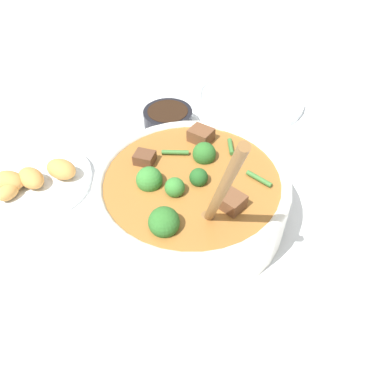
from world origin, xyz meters
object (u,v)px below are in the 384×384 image
(condiment_bowl, at_px, (168,118))
(food_plate, at_px, (34,180))
(stew_bowl, at_px, (192,195))
(empty_plate, at_px, (249,98))

(condiment_bowl, relative_size, food_plate, 0.51)
(stew_bowl, height_order, empty_plate, stew_bowl)
(stew_bowl, distance_m, food_plate, 0.28)
(stew_bowl, distance_m, condiment_bowl, 0.25)
(empty_plate, bearing_deg, condiment_bowl, 57.25)
(stew_bowl, bearing_deg, food_plate, 13.25)
(stew_bowl, xyz_separation_m, condiment_bowl, (0.16, -0.19, -0.03))
(empty_plate, distance_m, food_plate, 0.48)
(stew_bowl, bearing_deg, empty_plate, -82.30)
(food_plate, bearing_deg, empty_plate, -117.83)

